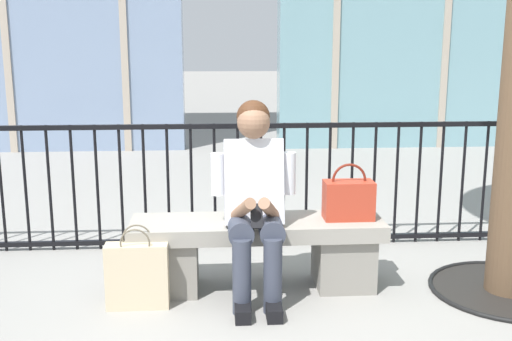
{
  "coord_description": "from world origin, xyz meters",
  "views": [
    {
      "loc": [
        -0.26,
        -3.71,
        1.55
      ],
      "look_at": [
        0.0,
        0.1,
        0.75
      ],
      "focal_mm": 42.94,
      "sensor_mm": 36.0,
      "label": 1
    }
  ],
  "objects_px": {
    "stone_bench": "(257,247)",
    "shopping_bag": "(137,275)",
    "seated_person_with_phone": "(254,194)",
    "handbag_on_bench": "(349,199)"
  },
  "relations": [
    {
      "from": "stone_bench",
      "to": "seated_person_with_phone",
      "type": "distance_m",
      "value": 0.4
    },
    {
      "from": "stone_bench",
      "to": "shopping_bag",
      "type": "height_order",
      "value": "shopping_bag"
    },
    {
      "from": "seated_person_with_phone",
      "to": "shopping_bag",
      "type": "distance_m",
      "value": 0.84
    },
    {
      "from": "stone_bench",
      "to": "handbag_on_bench",
      "type": "height_order",
      "value": "handbag_on_bench"
    },
    {
      "from": "seated_person_with_phone",
      "to": "handbag_on_bench",
      "type": "height_order",
      "value": "seated_person_with_phone"
    },
    {
      "from": "stone_bench",
      "to": "shopping_bag",
      "type": "relative_size",
      "value": 3.2
    },
    {
      "from": "seated_person_with_phone",
      "to": "handbag_on_bench",
      "type": "bearing_deg",
      "value": 11.08
    },
    {
      "from": "stone_bench",
      "to": "seated_person_with_phone",
      "type": "xyz_separation_m",
      "value": [
        -0.03,
        -0.13,
        0.38
      ]
    },
    {
      "from": "stone_bench",
      "to": "seated_person_with_phone",
      "type": "height_order",
      "value": "seated_person_with_phone"
    },
    {
      "from": "stone_bench",
      "to": "shopping_bag",
      "type": "bearing_deg",
      "value": -160.94
    }
  ]
}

